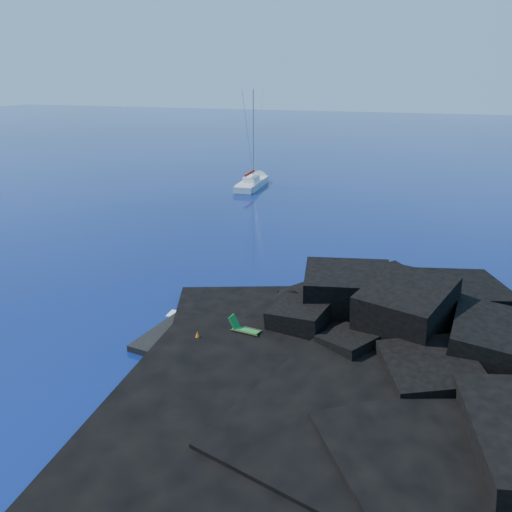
% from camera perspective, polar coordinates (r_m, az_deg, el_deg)
% --- Properties ---
extents(ground, '(400.00, 400.00, 0.00)m').
position_cam_1_polar(ground, '(29.02, -12.17, -8.73)').
color(ground, '#030F3A').
rests_on(ground, ground).
extents(headland, '(24.00, 24.00, 3.60)m').
position_cam_1_polar(headland, '(27.82, 15.21, -10.33)').
color(headland, black).
rests_on(headland, ground).
extents(beach, '(9.08, 6.86, 0.70)m').
position_cam_1_polar(beach, '(27.47, -3.51, -10.01)').
color(beach, black).
rests_on(beach, ground).
extents(surf_foam, '(10.00, 8.00, 0.06)m').
position_cam_1_polar(surf_foam, '(31.00, 0.72, -6.32)').
color(surf_foam, white).
rests_on(surf_foam, ground).
extents(sailboat, '(3.47, 11.96, 12.37)m').
position_cam_1_polar(sailboat, '(66.62, -0.42, 7.92)').
color(sailboat, silver).
rests_on(sailboat, ground).
extents(deck_chair, '(1.73, 0.87, 1.15)m').
position_cam_1_polar(deck_chair, '(27.20, -1.11, -8.07)').
color(deck_chair, '#1C7E33').
rests_on(deck_chair, beach).
extents(towel, '(1.77, 0.95, 0.04)m').
position_cam_1_polar(towel, '(28.09, -3.49, -8.43)').
color(towel, silver).
rests_on(towel, beach).
extents(sunbather, '(1.65, 0.58, 0.24)m').
position_cam_1_polar(sunbather, '(28.02, -3.50, -8.17)').
color(sunbather, tan).
rests_on(sunbather, towel).
extents(marker_cone, '(0.47, 0.47, 0.62)m').
position_cam_1_polar(marker_cone, '(26.97, -6.69, -9.12)').
color(marker_cone, orange).
rests_on(marker_cone, beach).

